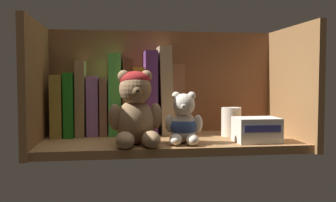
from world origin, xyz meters
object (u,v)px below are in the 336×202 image
book_8 (150,93)px  teddy_bear_smaller (184,123)px  book_3 (93,106)px  small_product_box (257,130)px  book_9 (163,90)px  book_1 (71,104)px  book_7 (137,101)px  pillar_candle (231,122)px  book_4 (104,106)px  book_10 (176,99)px  teddy_bear_larger (136,110)px  book_2 (81,98)px  book_5 (115,95)px  book_6 (126,97)px  book_0 (59,105)px

book_8 → teddy_bear_smaller: 19.76cm
book_3 → small_product_box: 44.43cm
book_8 → book_9: bearing=0.0°
book_8 → book_1: bearing=180.0°
book_7 → pillar_candle: size_ratio=2.39×
book_4 → book_10: bearing=0.0°
book_3 → book_4: (2.93, 0.00, -0.22)cm
teddy_bear_larger → book_9: bearing=64.3°
book_1 → teddy_bear_larger: (16.76, -18.18, -0.21)cm
teddy_bear_larger → pillar_candle: 28.68cm
book_2 → pillar_candle: (40.25, -7.69, -6.22)cm
book_8 → book_5: bearing=180.0°
book_4 → book_10: 20.35cm
book_3 → book_6: bearing=0.0°
book_3 → teddy_bear_larger: size_ratio=0.92×
book_0 → book_7: (21.36, 0.00, 1.01)cm
book_9 → book_0: bearing=180.0°
book_10 → book_4: bearing=180.0°
book_10 → pillar_candle: (13.92, -7.69, -5.85)cm
book_0 → book_2: (5.94, 0.00, 1.86)cm
book_4 → book_6: book_6 is taller
book_10 → small_product_box: book_10 is taller
book_6 → book_8: 6.76cm
book_7 → teddy_bear_smaller: bearing=-60.1°
teddy_bear_smaller → pillar_candle: size_ratio=1.60×
book_1 → book_10: size_ratio=0.87×
book_5 → book_3: bearing=180.0°
book_3 → book_8: size_ratio=0.70×
book_2 → book_0: bearing=180.0°
book_9 → book_1: bearing=180.0°
book_1 → book_2: 3.26cm
book_1 → book_9: (25.52, 0.00, 3.69)cm
book_7 → book_8: bearing=0.0°
book_0 → book_8: bearing=0.0°
book_2 → small_product_box: bearing=-22.7°
book_6 → book_1: bearing=180.0°
book_7 → book_8: 4.25cm
book_2 → book_1: bearing=180.0°
book_5 → book_10: size_ratio=1.14×
book_2 → book_7: (15.42, 0.00, -0.85)cm
book_10 → book_6: bearing=180.0°
book_10 → teddy_bear_larger: bearing=-124.3°
teddy_bear_smaller → book_2: bearing=145.6°
book_0 → teddy_bear_larger: (19.86, -18.18, 0.05)cm
small_product_box → book_9: bearing=138.7°
book_10 → teddy_bear_larger: 22.06cm
book_3 → book_10: bearing=0.0°
book_9 → book_10: bearing=0.0°
small_product_box → book_10: bearing=133.2°
book_5 → book_8: (9.88, 0.00, 0.47)cm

